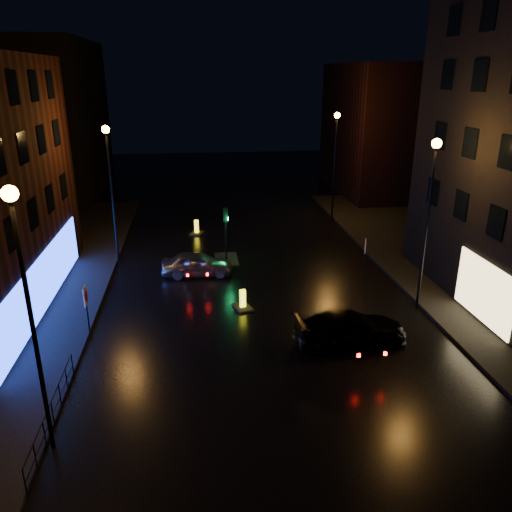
# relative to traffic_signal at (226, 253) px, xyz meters

# --- Properties ---
(ground) EXTENTS (120.00, 120.00, 0.00)m
(ground) POSITION_rel_traffic_signal_xyz_m (1.20, -14.00, -0.50)
(ground) COLOR black
(ground) RESTS_ON ground
(pavement_right) EXTENTS (12.00, 44.00, 0.15)m
(pavement_right) POSITION_rel_traffic_signal_xyz_m (15.20, -6.00, -0.43)
(pavement_right) COLOR black
(pavement_right) RESTS_ON ground
(building_far_left) EXTENTS (8.00, 16.00, 14.00)m
(building_far_left) POSITION_rel_traffic_signal_xyz_m (-14.80, 21.00, 6.50)
(building_far_left) COLOR black
(building_far_left) RESTS_ON ground
(building_far_right) EXTENTS (8.00, 14.00, 12.00)m
(building_far_right) POSITION_rel_traffic_signal_xyz_m (16.20, 18.00, 5.50)
(building_far_right) COLOR black
(building_far_right) RESTS_ON ground
(street_lamp_lnear) EXTENTS (0.44, 0.44, 8.37)m
(street_lamp_lnear) POSITION_rel_traffic_signal_xyz_m (-6.60, -16.00, 5.06)
(street_lamp_lnear) COLOR black
(street_lamp_lnear) RESTS_ON ground
(street_lamp_lfar) EXTENTS (0.44, 0.44, 8.37)m
(street_lamp_lfar) POSITION_rel_traffic_signal_xyz_m (-6.60, -0.00, 5.06)
(street_lamp_lfar) COLOR black
(street_lamp_lfar) RESTS_ON ground
(street_lamp_rnear) EXTENTS (0.44, 0.44, 8.37)m
(street_lamp_rnear) POSITION_rel_traffic_signal_xyz_m (9.00, -8.00, 5.06)
(street_lamp_rnear) COLOR black
(street_lamp_rnear) RESTS_ON ground
(street_lamp_rfar) EXTENTS (0.44, 0.44, 8.37)m
(street_lamp_rfar) POSITION_rel_traffic_signal_xyz_m (9.00, 8.00, 5.06)
(street_lamp_rfar) COLOR black
(street_lamp_rfar) RESTS_ON ground
(traffic_signal) EXTENTS (1.40, 2.40, 3.45)m
(traffic_signal) POSITION_rel_traffic_signal_xyz_m (0.00, 0.00, 0.00)
(traffic_signal) COLOR black
(traffic_signal) RESTS_ON ground
(guard_railing) EXTENTS (0.05, 6.04, 1.00)m
(guard_railing) POSITION_rel_traffic_signal_xyz_m (-6.80, -15.00, 0.24)
(guard_railing) COLOR black
(guard_railing) RESTS_ON ground
(silver_hatchback) EXTENTS (4.12, 1.77, 1.39)m
(silver_hatchback) POSITION_rel_traffic_signal_xyz_m (-1.85, -2.16, 0.19)
(silver_hatchback) COLOR #AFB1B7
(silver_hatchback) RESTS_ON ground
(dark_sedan) EXTENTS (5.06, 2.36, 1.43)m
(dark_sedan) POSITION_rel_traffic_signal_xyz_m (4.63, -10.93, 0.21)
(dark_sedan) COLOR black
(dark_sedan) RESTS_ON ground
(bollard_near) EXTENTS (1.08, 1.33, 1.01)m
(bollard_near) POSITION_rel_traffic_signal_xyz_m (0.34, -6.91, -0.28)
(bollard_near) COLOR black
(bollard_near) RESTS_ON ground
(bollard_far) EXTENTS (1.15, 1.39, 1.04)m
(bollard_far) POSITION_rel_traffic_signal_xyz_m (-1.77, 5.84, -0.27)
(bollard_far) COLOR black
(bollard_far) RESTS_ON ground
(road_sign_left) EXTENTS (0.08, 0.61, 2.51)m
(road_sign_left) POSITION_rel_traffic_signal_xyz_m (-6.68, -9.09, 1.38)
(road_sign_left) COLOR black
(road_sign_left) RESTS_ON ground
(road_sign_right) EXTENTS (0.22, 0.52, 2.22)m
(road_sign_right) POSITION_rel_traffic_signal_xyz_m (7.70, -3.59, 1.16)
(road_sign_right) COLOR black
(road_sign_right) RESTS_ON ground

